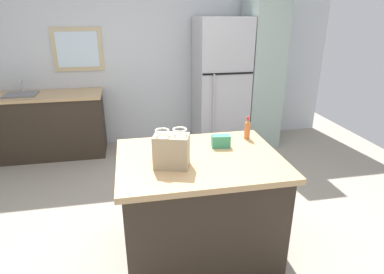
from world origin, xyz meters
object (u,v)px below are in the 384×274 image
(tall_cabinet, at_px, (261,73))
(bottle, at_px, (247,129))
(small_box, at_px, (221,141))
(shopping_bag, at_px, (171,151))
(kitchen_island, at_px, (199,205))
(refrigerator, at_px, (220,85))

(tall_cabinet, height_order, bottle, tall_cabinet)
(tall_cabinet, height_order, small_box, tall_cabinet)
(tall_cabinet, xyz_separation_m, small_box, (-1.21, -2.10, -0.16))
(shopping_bag, xyz_separation_m, small_box, (0.45, 0.28, -0.07))
(kitchen_island, bearing_deg, small_box, 36.23)
(refrigerator, relative_size, tall_cabinet, 0.86)
(bottle, bearing_deg, kitchen_island, -149.15)
(small_box, xyz_separation_m, bottle, (0.28, 0.14, 0.04))
(tall_cabinet, relative_size, small_box, 14.33)
(shopping_bag, height_order, bottle, shopping_bag)
(shopping_bag, relative_size, small_box, 1.91)
(kitchen_island, height_order, tall_cabinet, tall_cabinet)
(refrigerator, height_order, tall_cabinet, tall_cabinet)
(tall_cabinet, bearing_deg, small_box, -119.83)
(small_box, bearing_deg, tall_cabinet, 60.17)
(shopping_bag, height_order, small_box, shopping_bag)
(tall_cabinet, relative_size, bottle, 10.69)
(kitchen_island, xyz_separation_m, shopping_bag, (-0.23, -0.13, 0.56))
(kitchen_island, relative_size, refrigerator, 0.68)
(refrigerator, xyz_separation_m, bottle, (-0.31, -1.97, 0.03))
(small_box, bearing_deg, shopping_bag, -147.75)
(tall_cabinet, bearing_deg, shopping_bag, -124.74)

